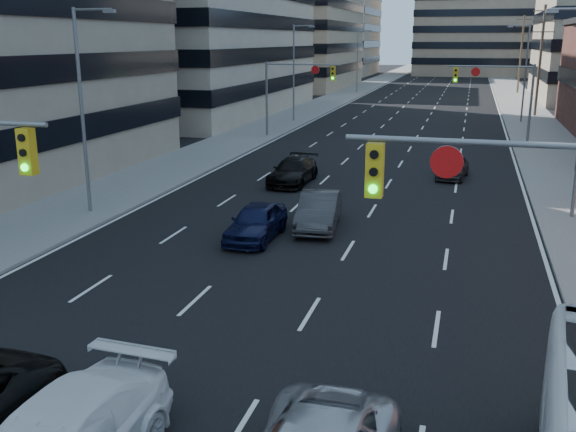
# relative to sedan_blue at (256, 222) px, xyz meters

# --- Properties ---
(road_surface) EXTENTS (18.00, 300.00, 0.02)m
(road_surface) POSITION_rel_sedan_blue_xyz_m (2.00, 111.54, -0.70)
(road_surface) COLOR black
(road_surface) RESTS_ON ground
(sidewalk_left) EXTENTS (5.00, 300.00, 0.15)m
(sidewalk_left) POSITION_rel_sedan_blue_xyz_m (-9.50, 111.54, -0.64)
(sidewalk_left) COLOR slate
(sidewalk_left) RESTS_ON ground
(sidewalk_right) EXTENTS (5.00, 300.00, 0.15)m
(sidewalk_right) POSITION_rel_sedan_blue_xyz_m (13.50, 111.54, -0.64)
(sidewalk_right) COLOR slate
(sidewalk_right) RESTS_ON ground
(office_left_far) EXTENTS (20.00, 30.00, 16.00)m
(office_left_far) POSITION_rel_sedan_blue_xyz_m (-22.00, 81.54, 7.29)
(office_left_far) COLOR gray
(office_left_far) RESTS_ON ground
(bg_block_left) EXTENTS (24.00, 24.00, 20.00)m
(bg_block_left) POSITION_rel_sedan_blue_xyz_m (-26.00, 121.54, 9.29)
(bg_block_left) COLOR #ADA089
(bg_block_left) RESTS_ON ground
(signal_near_right) EXTENTS (6.59, 0.33, 6.00)m
(signal_near_right) POSITION_rel_sedan_blue_xyz_m (9.45, -10.46, 3.61)
(signal_near_right) COLOR slate
(signal_near_right) RESTS_ON ground
(signal_far_left) EXTENTS (6.09, 0.33, 6.00)m
(signal_far_left) POSITION_rel_sedan_blue_xyz_m (-5.68, 26.54, 3.59)
(signal_far_left) COLOR slate
(signal_far_left) RESTS_ON ground
(signal_far_right) EXTENTS (6.09, 0.33, 6.00)m
(signal_far_right) POSITION_rel_sedan_blue_xyz_m (9.68, 26.54, 3.59)
(signal_far_right) COLOR slate
(signal_far_right) RESTS_ON ground
(utility_pole_midblock) EXTENTS (2.20, 0.28, 11.00)m
(utility_pole_midblock) POSITION_rel_sedan_blue_xyz_m (14.20, 47.54, 5.06)
(utility_pole_midblock) COLOR #4C3D2D
(utility_pole_midblock) RESTS_ON ground
(utility_pole_distant) EXTENTS (2.20, 0.28, 11.00)m
(utility_pole_distant) POSITION_rel_sedan_blue_xyz_m (14.20, 77.54, 5.06)
(utility_pole_distant) COLOR #4C3D2D
(utility_pole_distant) RESTS_ON ground
(streetlight_left_near) EXTENTS (2.03, 0.22, 9.00)m
(streetlight_left_near) POSITION_rel_sedan_blue_xyz_m (-8.34, 1.54, 4.34)
(streetlight_left_near) COLOR slate
(streetlight_left_near) RESTS_ON ground
(streetlight_left_mid) EXTENTS (2.03, 0.22, 9.00)m
(streetlight_left_mid) POSITION_rel_sedan_blue_xyz_m (-8.34, 36.54, 4.34)
(streetlight_left_mid) COLOR slate
(streetlight_left_mid) RESTS_ON ground
(streetlight_left_far) EXTENTS (2.03, 0.22, 9.00)m
(streetlight_left_far) POSITION_rel_sedan_blue_xyz_m (-8.34, 71.54, 4.34)
(streetlight_left_far) COLOR slate
(streetlight_left_far) RESTS_ON ground
(streetlight_right_far) EXTENTS (2.03, 0.22, 9.00)m
(streetlight_right_far) POSITION_rel_sedan_blue_xyz_m (12.34, 41.54, 4.34)
(streetlight_right_far) COLOR slate
(streetlight_right_far) RESTS_ON ground
(sedan_blue) EXTENTS (1.71, 4.20, 1.43)m
(sedan_blue) POSITION_rel_sedan_blue_xyz_m (0.00, 0.00, 0.00)
(sedan_blue) COLOR black
(sedan_blue) RESTS_ON ground
(sedan_grey_center) EXTENTS (2.07, 4.66, 1.49)m
(sedan_grey_center) POSITION_rel_sedan_blue_xyz_m (2.03, 2.25, 0.03)
(sedan_grey_center) COLOR #303032
(sedan_grey_center) RESTS_ON ground
(sedan_black_far) EXTENTS (2.05, 4.82, 1.39)m
(sedan_black_far) POSITION_rel_sedan_blue_xyz_m (-1.30, 10.21, -0.02)
(sedan_black_far) COLOR black
(sedan_black_far) RESTS_ON ground
(sedan_grey_right) EXTENTS (1.96, 3.94, 1.29)m
(sedan_grey_right) POSITION_rel_sedan_blue_xyz_m (7.12, 14.13, -0.07)
(sedan_grey_right) COLOR #323235
(sedan_grey_right) RESTS_ON ground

